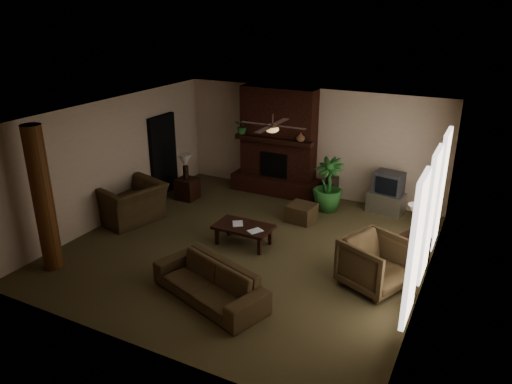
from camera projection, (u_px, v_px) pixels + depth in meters
The scene contains 23 objects.
room_shell at pixel (247, 184), 9.55m from camera, with size 7.00×7.00×7.00m.
fireplace at pixel (278, 150), 12.66m from camera, with size 2.40×0.70×2.80m.
windows at pixel (429, 215), 8.28m from camera, with size 0.08×3.65×2.35m.
log_column at pixel (43, 200), 8.80m from camera, with size 0.36×0.36×2.80m, color brown.
doorway at pixel (163, 155), 12.63m from camera, with size 0.10×1.00×2.10m, color black.
ceiling_fan at pixel (272, 128), 9.22m from camera, with size 1.35×1.35×0.37m.
sofa at pixel (209, 277), 8.16m from camera, with size 2.18×0.64×0.85m, color #44331D.
armchair_left at pixel (130, 196), 11.10m from camera, with size 1.38×0.90×1.21m, color #44331D.
armchair_right at pixel (375, 261), 8.47m from camera, with size 1.01×0.94×1.04m, color #44331D.
coffee_table at pixel (243, 228), 10.06m from camera, with size 1.20×0.70×0.43m.
ottoman at pixel (301, 213), 11.23m from camera, with size 0.60×0.60×0.40m, color #44331D.
tv_stand at pixel (386, 203), 11.68m from camera, with size 0.85×0.50×0.50m, color #B4B5B7.
tv at pixel (388, 183), 11.48m from camera, with size 0.73×0.63×0.52m.
floor_vase at pixel (332, 186), 12.20m from camera, with size 0.34×0.34×0.77m.
floor_plant at pixel (327, 196), 11.79m from camera, with size 0.73×1.31×0.73m, color #2B6026.
side_table_left at pixel (187, 189), 12.49m from camera, with size 0.50×0.50×0.55m, color black.
lamp_left at pixel (185, 162), 12.22m from camera, with size 0.42×0.42×0.65m.
side_table_right at pixel (412, 250), 9.37m from camera, with size 0.50×0.50×0.55m, color black.
lamp_right at pixel (417, 215), 9.16m from camera, with size 0.39×0.39×0.65m.
mantel_plant at pixel (242, 128), 12.60m from camera, with size 0.38×0.42×0.33m, color #2B6026.
mantel_vase at pixel (301, 137), 11.91m from camera, with size 0.22×0.23×0.22m, color brown.
book_a at pixel (232, 218), 10.03m from camera, with size 0.22×0.03×0.29m, color #999999.
book_b at pixel (252, 223), 9.81m from camera, with size 0.21×0.02×0.29m, color #999999.
Camera 1 is at (4.22, -7.90, 4.72)m, focal length 33.81 mm.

